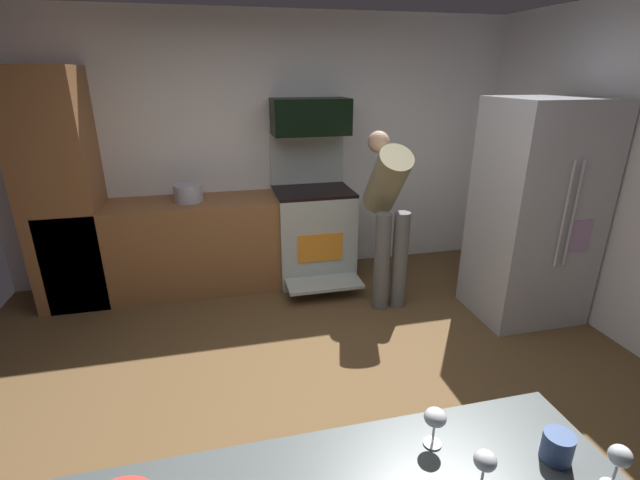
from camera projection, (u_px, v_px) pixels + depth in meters
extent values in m
cube|color=brown|center=(323.00, 408.00, 2.89)|extent=(5.20, 4.80, 0.02)
cube|color=silver|center=(270.00, 149.00, 4.56)|extent=(5.20, 0.12, 2.60)
cube|color=brown|center=(186.00, 246.00, 4.34)|extent=(2.40, 0.60, 0.90)
cube|color=brown|center=(62.00, 192.00, 3.91)|extent=(0.60, 0.60, 2.10)
cube|color=#B2BDB8|center=(313.00, 236.00, 4.59)|extent=(0.76, 0.64, 0.92)
cube|color=black|center=(313.00, 191.00, 4.42)|extent=(0.76, 0.64, 0.03)
cube|color=#B2BDB8|center=(307.00, 158.00, 4.59)|extent=(0.76, 0.06, 0.52)
cube|color=orange|center=(321.00, 248.00, 4.30)|extent=(0.44, 0.01, 0.28)
cube|color=#B2BDB8|center=(324.00, 284.00, 4.26)|extent=(0.72, 0.32, 0.03)
cube|color=black|center=(310.00, 117.00, 4.26)|extent=(0.74, 0.38, 0.34)
cube|color=#B9BBC4|center=(535.00, 213.00, 3.74)|extent=(0.86, 0.70, 1.86)
cylinder|color=#B9BBC4|center=(565.00, 215.00, 3.36)|extent=(0.02, 0.02, 0.84)
cylinder|color=#B9BBC4|center=(574.00, 215.00, 3.38)|extent=(0.02, 0.02, 0.84)
cube|color=#B790C3|center=(580.00, 236.00, 3.48)|extent=(0.20, 0.01, 0.26)
cylinder|color=slate|center=(382.00, 262.00, 3.97)|extent=(0.14, 0.14, 0.90)
cylinder|color=slate|center=(400.00, 260.00, 4.00)|extent=(0.14, 0.14, 0.90)
cylinder|color=gray|center=(387.00, 181.00, 3.92)|extent=(0.30, 0.63, 0.67)
sphere|color=tan|center=(379.00, 142.00, 4.04)|extent=(0.20, 0.20, 0.20)
cylinder|color=silver|center=(614.00, 475.00, 1.29)|extent=(0.01, 0.01, 0.08)
ellipsoid|color=silver|center=(620.00, 456.00, 1.26)|extent=(0.06, 0.06, 0.06)
cylinder|color=silver|center=(432.00, 443.00, 1.45)|extent=(0.06, 0.06, 0.01)
cylinder|color=silver|center=(433.00, 434.00, 1.44)|extent=(0.01, 0.01, 0.07)
ellipsoid|color=silver|center=(435.00, 417.00, 1.42)|extent=(0.07, 0.07, 0.06)
cylinder|color=silver|center=(482.00, 479.00, 1.28)|extent=(0.01, 0.01, 0.08)
ellipsoid|color=silver|center=(485.00, 461.00, 1.25)|extent=(0.07, 0.07, 0.06)
cylinder|color=#374F83|center=(557.00, 447.00, 1.38)|extent=(0.09, 0.09, 0.10)
cylinder|color=#B0B4C7|center=(188.00, 193.00, 4.17)|extent=(0.27, 0.27, 0.16)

